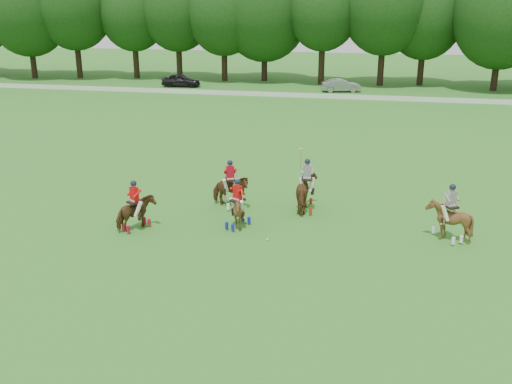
% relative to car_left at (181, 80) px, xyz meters
% --- Properties ---
extents(ground, '(180.00, 180.00, 0.00)m').
position_rel_car_left_xyz_m(ground, '(15.05, -42.50, -0.72)').
color(ground, '#287421').
rests_on(ground, ground).
extents(tree_line, '(117.98, 14.32, 14.75)m').
position_rel_car_left_xyz_m(tree_line, '(15.31, 5.55, 7.51)').
color(tree_line, black).
rests_on(tree_line, ground).
extents(boundary_rail, '(120.00, 0.10, 0.44)m').
position_rel_car_left_xyz_m(boundary_rail, '(15.05, -4.50, -0.50)').
color(boundary_rail, white).
rests_on(boundary_rail, ground).
extents(car_left, '(4.36, 2.03, 1.44)m').
position_rel_car_left_xyz_m(car_left, '(0.00, 0.00, 0.00)').
color(car_left, black).
rests_on(car_left, ground).
extents(car_mid, '(4.27, 2.33, 1.34)m').
position_rel_car_left_xyz_m(car_mid, '(17.70, 0.00, -0.05)').
color(car_mid, gray).
rests_on(car_mid, ground).
extents(polo_red_a, '(1.56, 1.84, 2.16)m').
position_rel_car_left_xyz_m(polo_red_a, '(11.87, -40.12, 0.04)').
color(polo_red_a, '#492B13').
rests_on(polo_red_a, ground).
extents(polo_red_b, '(1.91, 1.79, 2.26)m').
position_rel_car_left_xyz_m(polo_red_b, '(15.07, -36.61, 0.08)').
color(polo_red_b, '#492B13').
rests_on(polo_red_b, ground).
extents(polo_red_c, '(1.63, 1.69, 2.16)m').
position_rel_car_left_xyz_m(polo_red_c, '(16.02, -39.03, 0.04)').
color(polo_red_c, '#492B13').
rests_on(polo_red_c, ground).
extents(polo_stripe_a, '(1.33, 2.17, 2.99)m').
position_rel_car_left_xyz_m(polo_stripe_a, '(18.59, -36.35, 0.18)').
color(polo_stripe_a, '#492B13').
rests_on(polo_stripe_a, ground).
extents(polo_stripe_b, '(1.94, 1.98, 2.35)m').
position_rel_car_left_xyz_m(polo_stripe_b, '(24.59, -38.53, 0.13)').
color(polo_stripe_b, '#492B13').
rests_on(polo_stripe_b, ground).
extents(polo_ball, '(0.09, 0.09, 0.09)m').
position_rel_car_left_xyz_m(polo_ball, '(17.50, -40.11, -0.68)').
color(polo_ball, white).
rests_on(polo_ball, ground).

